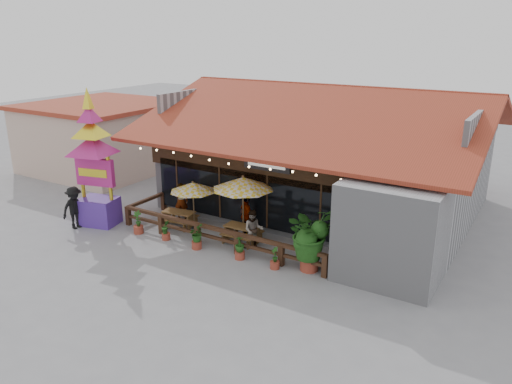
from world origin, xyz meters
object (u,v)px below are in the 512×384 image
Objects in this scene: thai_sign_tower at (93,149)px; pedestrian at (75,208)px; picnic_table_right at (242,231)px; tropical_plant at (310,234)px; umbrella_right at (243,183)px; picnic_table_left at (179,216)px; umbrella_left at (193,187)px.

pedestrian is at bearing -118.79° from thai_sign_tower.
tropical_plant is (3.57, -0.90, 0.98)m from picnic_table_right.
thai_sign_tower is (-6.54, -2.12, 1.10)m from umbrella_right.
umbrella_right is 1.96× the size of picnic_table_left.
umbrella_right is 2.10× the size of picnic_table_right.
tropical_plant is (10.31, 0.82, -2.09)m from thai_sign_tower.
picnic_table_left is 0.64× the size of tropical_plant.
umbrella_left is 0.37× the size of thai_sign_tower.
tropical_plant is at bearing -14.15° from picnic_table_right.
tropical_plant is 10.96m from pedestrian.
umbrella_left is at bearing 14.85° from picnic_table_left.
picnic_table_left is 1.07× the size of picnic_table_right.
picnic_table_left is 4.82m from thai_sign_tower.
picnic_table_right is 0.78× the size of pedestrian.
picnic_table_right is at bearing -65.75° from pedestrian.
umbrella_right is at bearing 160.98° from tropical_plant.
umbrella_left is 4.74m from thai_sign_tower.
umbrella_left is at bearing 176.01° from picnic_table_right.
picnic_table_right is at bearing 0.06° from picnic_table_left.
umbrella_right is 0.48× the size of thai_sign_tower.
umbrella_left reaches higher than picnic_table_right.
umbrella_left is 2.58m from umbrella_right.
picnic_table_left is 0.24× the size of thai_sign_tower.
picnic_table_left is at bearing -51.04° from pedestrian.
picnic_table_left is at bearing -179.94° from picnic_table_right.
thai_sign_tower is (-4.02, -1.91, 1.62)m from umbrella_left.
umbrella_right is at bearing 7.08° from picnic_table_left.
umbrella_right is 1.65× the size of pedestrian.
picnic_table_right is at bearing 165.85° from tropical_plant.
picnic_table_right is 3.81m from tropical_plant.
picnic_table_left is at bearing -165.15° from umbrella_left.
umbrella_left is 1.53× the size of picnic_table_left.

